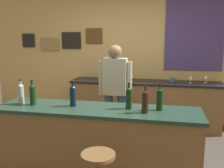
# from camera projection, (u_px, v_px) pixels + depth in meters

# --- Properties ---
(ground_plane) EXTENTS (10.00, 10.00, 0.00)m
(ground_plane) POSITION_uv_depth(u_px,v_px,m) (105.00, 164.00, 3.45)
(ground_plane) COLOR #423D38
(back_wall) EXTENTS (6.00, 0.09, 2.80)m
(back_wall) POSITION_uv_depth(u_px,v_px,m) (129.00, 53.00, 5.13)
(back_wall) COLOR tan
(back_wall) RESTS_ON ground_plane
(bar_counter) EXTENTS (2.39, 0.60, 0.92)m
(bar_counter) POSITION_uv_depth(u_px,v_px,m) (97.00, 145.00, 2.98)
(bar_counter) COLOR brown
(bar_counter) RESTS_ON ground_plane
(side_counter) EXTENTS (2.86, 0.56, 0.90)m
(side_counter) POSITION_uv_depth(u_px,v_px,m) (144.00, 104.00, 4.87)
(side_counter) COLOR brown
(side_counter) RESTS_ON ground_plane
(bartender) EXTENTS (0.52, 0.21, 1.62)m
(bartender) POSITION_uv_depth(u_px,v_px,m) (115.00, 89.00, 3.85)
(bartender) COLOR #384766
(bartender) RESTS_ON ground_plane
(wine_bottle_a) EXTENTS (0.07, 0.07, 0.31)m
(wine_bottle_a) POSITION_uv_depth(u_px,v_px,m) (21.00, 93.00, 3.05)
(wine_bottle_a) COLOR #999E99
(wine_bottle_a) RESTS_ON bar_counter
(wine_bottle_b) EXTENTS (0.07, 0.07, 0.31)m
(wine_bottle_b) POSITION_uv_depth(u_px,v_px,m) (32.00, 94.00, 3.01)
(wine_bottle_b) COLOR black
(wine_bottle_b) RESTS_ON bar_counter
(wine_bottle_c) EXTENTS (0.07, 0.07, 0.31)m
(wine_bottle_c) POSITION_uv_depth(u_px,v_px,m) (73.00, 95.00, 2.95)
(wine_bottle_c) COLOR black
(wine_bottle_c) RESTS_ON bar_counter
(wine_bottle_d) EXTENTS (0.07, 0.07, 0.31)m
(wine_bottle_d) POSITION_uv_depth(u_px,v_px,m) (129.00, 97.00, 2.84)
(wine_bottle_d) COLOR black
(wine_bottle_d) RESTS_ON bar_counter
(wine_bottle_e) EXTENTS (0.07, 0.07, 0.31)m
(wine_bottle_e) POSITION_uv_depth(u_px,v_px,m) (145.00, 101.00, 2.69)
(wine_bottle_e) COLOR black
(wine_bottle_e) RESTS_ON bar_counter
(wine_bottle_f) EXTENTS (0.07, 0.07, 0.31)m
(wine_bottle_f) POSITION_uv_depth(u_px,v_px,m) (160.00, 98.00, 2.79)
(wine_bottle_f) COLOR black
(wine_bottle_f) RESTS_ON bar_counter
(wine_glass_a) EXTENTS (0.07, 0.07, 0.16)m
(wine_glass_a) POSITION_uv_depth(u_px,v_px,m) (102.00, 74.00, 4.92)
(wine_glass_a) COLOR silver
(wine_glass_a) RESTS_ON side_counter
(wine_glass_b) EXTENTS (0.07, 0.07, 0.16)m
(wine_glass_b) POSITION_uv_depth(u_px,v_px,m) (110.00, 74.00, 4.97)
(wine_glass_b) COLOR silver
(wine_glass_b) RESTS_ON side_counter
(wine_glass_c) EXTENTS (0.07, 0.07, 0.16)m
(wine_glass_c) POSITION_uv_depth(u_px,v_px,m) (132.00, 76.00, 4.75)
(wine_glass_c) COLOR silver
(wine_glass_c) RESTS_ON side_counter
(wine_glass_d) EXTENTS (0.07, 0.07, 0.16)m
(wine_glass_d) POSITION_uv_depth(u_px,v_px,m) (191.00, 78.00, 4.54)
(wine_glass_d) COLOR silver
(wine_glass_d) RESTS_ON side_counter
(wine_glass_e) EXTENTS (0.07, 0.07, 0.16)m
(wine_glass_e) POSITION_uv_depth(u_px,v_px,m) (206.00, 77.00, 4.59)
(wine_glass_e) COLOR silver
(wine_glass_e) RESTS_ON side_counter
(coffee_mug) EXTENTS (0.13, 0.08, 0.09)m
(coffee_mug) POSITION_uv_depth(u_px,v_px,m) (173.00, 80.00, 4.64)
(coffee_mug) COLOR #336699
(coffee_mug) RESTS_ON side_counter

